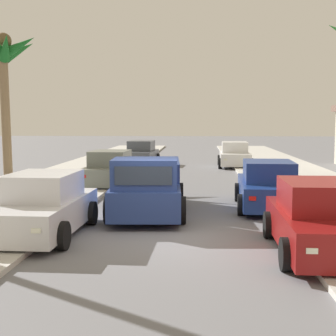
% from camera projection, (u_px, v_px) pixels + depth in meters
% --- Properties ---
extents(ground_plane, '(160.00, 160.00, 0.00)m').
position_uv_depth(ground_plane, '(169.00, 239.00, 11.61)').
color(ground_plane, slate).
extents(sidewalk_left, '(5.14, 60.00, 0.12)m').
position_uv_depth(sidewalk_left, '(74.00, 177.00, 23.85)').
color(sidewalk_left, beige).
rests_on(sidewalk_left, ground).
extents(sidewalk_right, '(5.14, 60.00, 0.12)m').
position_uv_depth(sidewalk_right, '(296.00, 179.00, 23.21)').
color(sidewalk_right, beige).
rests_on(sidewalk_right, ground).
extents(curb_left, '(0.16, 60.00, 0.10)m').
position_uv_depth(curb_left, '(97.00, 177.00, 23.78)').
color(curb_left, silver).
rests_on(curb_left, ground).
extents(curb_right, '(0.16, 60.00, 0.10)m').
position_uv_depth(curb_right, '(271.00, 179.00, 23.28)').
color(curb_right, silver).
rests_on(curb_right, ground).
extents(pickup_truck, '(2.42, 5.30, 1.80)m').
position_uv_depth(pickup_truck, '(148.00, 188.00, 14.57)').
color(pickup_truck, navy).
rests_on(pickup_truck, ground).
extents(car_left_near, '(2.11, 4.30, 1.54)m').
position_uv_depth(car_left_near, '(235.00, 155.00, 29.86)').
color(car_left_near, silver).
rests_on(car_left_near, ground).
extents(car_right_near, '(2.14, 4.31, 1.54)m').
position_uv_depth(car_right_near, '(111.00, 170.00, 21.03)').
color(car_right_near, slate).
rests_on(car_right_near, ground).
extents(car_left_mid, '(2.17, 4.32, 1.54)m').
position_uv_depth(car_left_mid, '(268.00, 186.00, 15.58)').
color(car_left_mid, navy).
rests_on(car_left_mid, ground).
extents(car_right_mid, '(2.20, 4.33, 1.54)m').
position_uv_depth(car_right_mid, '(141.00, 153.00, 31.51)').
color(car_right_mid, '#474C56').
rests_on(car_right_mid, ground).
extents(car_left_far, '(2.11, 4.30, 1.54)m').
position_uv_depth(car_left_far, '(43.00, 207.00, 11.91)').
color(car_left_far, silver).
rests_on(car_left_far, ground).
extents(car_right_far, '(2.08, 4.29, 1.54)m').
position_uv_depth(car_right_far, '(320.00, 220.00, 10.29)').
color(car_right_far, maroon).
rests_on(car_right_far, ground).
extents(palm_tree_right_mid, '(3.53, 3.31, 6.91)m').
position_uv_depth(palm_tree_right_mid, '(4.00, 61.00, 22.70)').
color(palm_tree_right_mid, '#846B4C').
rests_on(palm_tree_right_mid, ground).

